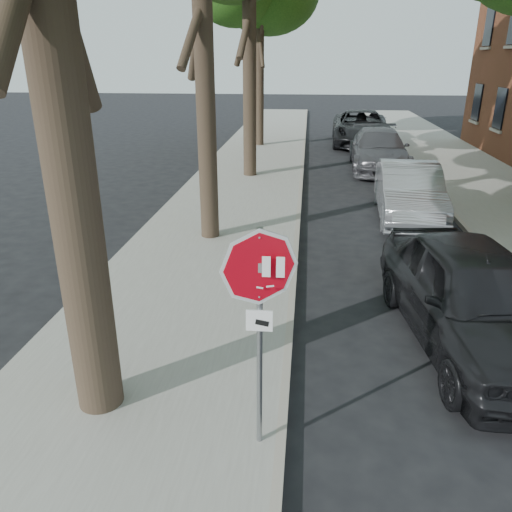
# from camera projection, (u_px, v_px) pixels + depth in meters

# --- Properties ---
(ground) EXTENTS (120.00, 120.00, 0.00)m
(ground) POSITION_uv_depth(u_px,v_px,m) (319.00, 452.00, 5.78)
(ground) COLOR black
(ground) RESTS_ON ground
(sidewalk_left) EXTENTS (4.00, 55.00, 0.12)m
(sidewalk_left) POSITION_uv_depth(u_px,v_px,m) (241.00, 189.00, 17.08)
(sidewalk_left) COLOR gray
(sidewalk_left) RESTS_ON ground
(sidewalk_right) EXTENTS (4.00, 55.00, 0.12)m
(sidewalk_right) POSITION_uv_depth(u_px,v_px,m) (498.00, 195.00, 16.28)
(sidewalk_right) COLOR gray
(sidewalk_right) RESTS_ON ground
(curb_left) EXTENTS (0.12, 55.00, 0.13)m
(curb_left) POSITION_uv_depth(u_px,v_px,m) (300.00, 190.00, 16.88)
(curb_left) COLOR #9E9384
(curb_left) RESTS_ON ground
(curb_right) EXTENTS (0.12, 55.00, 0.13)m
(curb_right) POSITION_uv_depth(u_px,v_px,m) (434.00, 194.00, 16.47)
(curb_right) COLOR #9E9384
(curb_right) RESTS_ON ground
(stop_sign) EXTENTS (0.76, 0.34, 2.61)m
(stop_sign) POSITION_uv_depth(u_px,v_px,m) (259.00, 300.00, 5.10)
(stop_sign) COLOR gray
(stop_sign) RESTS_ON sidewalk_left
(car_a) EXTENTS (2.51, 5.02, 1.64)m
(car_a) POSITION_uv_depth(u_px,v_px,m) (474.00, 297.00, 7.70)
(car_a) COLOR black
(car_a) RESTS_ON ground
(car_b) EXTENTS (1.88, 4.69, 1.52)m
(car_b) POSITION_uv_depth(u_px,v_px,m) (409.00, 192.00, 13.94)
(car_b) COLOR gray
(car_b) RESTS_ON ground
(car_c) EXTENTS (2.37, 5.48, 1.57)m
(car_c) POSITION_uv_depth(u_px,v_px,m) (379.00, 150.00, 20.12)
(car_c) COLOR #49484C
(car_c) RESTS_ON ground
(car_d) EXTENTS (3.09, 6.30, 1.72)m
(car_d) POSITION_uv_depth(u_px,v_px,m) (361.00, 128.00, 25.75)
(car_d) COLOR black
(car_d) RESTS_ON ground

